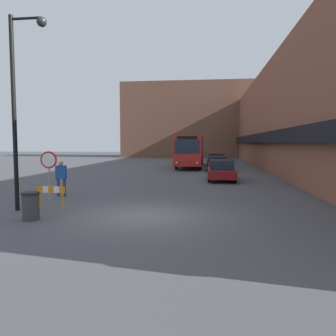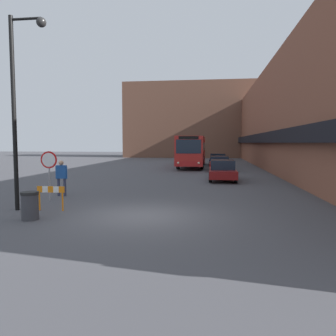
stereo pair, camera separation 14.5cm
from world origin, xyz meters
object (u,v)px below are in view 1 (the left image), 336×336
city_bus (190,151)px  construction_barricade (51,193)px  parked_car_middle (218,163)px  parked_car_back (216,159)px  parked_car_front (221,170)px  street_lamp (20,93)px  pedestrian (61,175)px  trash_bin (31,206)px  stop_sign (49,165)px

city_bus → construction_barricade: size_ratio=11.29×
parked_car_middle → parked_car_back: (0.00, 7.13, 0.00)m
city_bus → parked_car_front: (2.80, -12.82, -1.04)m
city_bus → parked_car_middle: bearing=-60.8°
city_bus → construction_barricade: 24.39m
parked_car_front → construction_barricade: bearing=-121.6°
street_lamp → pedestrian: 4.83m
parked_car_front → pedestrian: 11.23m
trash_bin → construction_barricade: (-0.01, 1.49, 0.19)m
parked_car_back → stop_sign: stop_sign is taller
parked_car_middle → stop_sign: stop_sign is taller
parked_car_back → street_lamp: street_lamp is taller
parked_car_back → parked_car_front: bearing=-90.0°
construction_barricade → parked_car_front: bearing=58.4°
parked_car_front → construction_barricade: 13.14m
city_bus → parked_car_back: size_ratio=2.86×
parked_car_middle → construction_barricade: (-6.88, -19.01, -0.02)m
trash_bin → parked_car_middle: bearing=71.5°
city_bus → pedestrian: city_bus is taller
construction_barricade → parked_car_back: bearing=75.2°
city_bus → pedestrian: size_ratio=7.13×
city_bus → stop_sign: size_ratio=5.59×
stop_sign → street_lamp: 3.52m
parked_car_middle → stop_sign: (-7.97, -17.00, 0.92)m
parked_car_back → street_lamp: 27.65m
pedestrian → construction_barricade: (1.15, -3.36, -0.38)m
pedestrian → parked_car_back: bearing=62.5°
trash_bin → pedestrian: bearing=103.5°
city_bus → stop_sign: 22.61m
parked_car_front → pedestrian: size_ratio=2.56×
city_bus → trash_bin: bearing=-99.1°
parked_car_middle → street_lamp: bearing=-112.7°
parked_car_front → parked_car_middle: 7.81m
stop_sign → street_lamp: street_lamp is taller
city_bus → parked_car_back: city_bus is taller
pedestrian → construction_barricade: bearing=-79.1°
parked_car_front → stop_sign: stop_sign is taller
pedestrian → city_bus: bearing=67.7°
city_bus → parked_car_middle: city_bus is taller
city_bus → stop_sign: city_bus is taller
parked_car_front → parked_car_back: bearing=90.0°
parked_car_middle → parked_car_back: size_ratio=0.97×
parked_car_front → construction_barricade: size_ratio=4.06×
stop_sign → construction_barricade: (1.08, -2.01, -0.94)m
city_bus → pedestrian: (-5.23, -20.66, -0.71)m
street_lamp → parked_car_front: bearing=54.7°
parked_car_middle → pedestrian: pedestrian is taller
city_bus → parked_car_front: size_ratio=2.78×
street_lamp → pedestrian: (-0.06, 3.43, -3.40)m
city_bus → pedestrian: bearing=-104.2°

